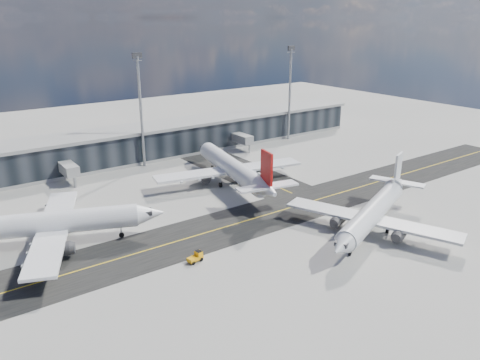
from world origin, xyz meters
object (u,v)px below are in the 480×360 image
(airliner_near, at_px, (373,212))
(airliner_redtail, at_px, (232,168))
(service_van, at_px, (240,165))
(airliner_af, at_px, (43,224))
(baggage_tug, at_px, (196,257))

(airliner_near, bearing_deg, airliner_redtail, -11.15)
(airliner_near, height_order, service_van, airliner_near)
(airliner_af, distance_m, airliner_redtail, 44.03)
(airliner_redtail, xyz_separation_m, baggage_tug, (-25.37, -26.46, -3.32))
(airliner_af, xyz_separation_m, airliner_redtail, (43.54, 6.56, 0.16))
(airliner_af, bearing_deg, baggage_tug, 64.13)
(airliner_af, distance_m, service_van, 54.91)
(baggage_tug, bearing_deg, airliner_redtail, 125.64)
(airliner_near, xyz_separation_m, baggage_tug, (-32.15, 8.73, -2.82))
(baggage_tug, bearing_deg, service_van, 125.81)
(airliner_af, relative_size, airliner_redtail, 0.93)
(airliner_near, height_order, baggage_tug, airliner_near)
(airliner_redtail, distance_m, baggage_tug, 36.81)
(airliner_near, relative_size, baggage_tug, 12.96)
(airliner_near, distance_m, baggage_tug, 33.43)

